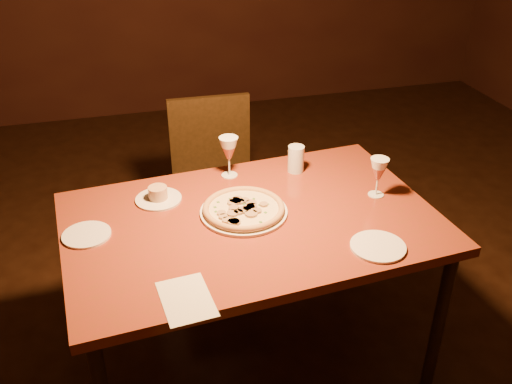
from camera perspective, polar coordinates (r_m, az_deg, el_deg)
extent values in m
cube|color=maroon|center=(2.32, -0.44, -3.11)|extent=(1.56, 1.07, 0.04)
cylinder|color=black|center=(2.80, -16.73, -8.00)|extent=(0.05, 0.05, 0.76)
cylinder|color=black|center=(2.56, 17.79, -12.47)|extent=(0.05, 0.05, 0.76)
cylinder|color=black|center=(3.10, 9.00, -2.95)|extent=(0.05, 0.05, 0.76)
cube|color=black|center=(3.15, -3.85, 0.38)|extent=(0.47, 0.47, 0.04)
cube|color=black|center=(3.23, -4.65, 5.88)|extent=(0.46, 0.05, 0.43)
cylinder|color=black|center=(3.12, -6.45, -5.72)|extent=(0.04, 0.04, 0.47)
cylinder|color=black|center=(3.42, -7.28, -2.18)|extent=(0.04, 0.04, 0.47)
cylinder|color=black|center=(3.17, 0.19, -4.86)|extent=(0.04, 0.04, 0.47)
cylinder|color=black|center=(3.47, -1.23, -1.45)|extent=(0.04, 0.04, 0.47)
cylinder|color=silver|center=(2.34, -1.23, -2.02)|extent=(0.36, 0.36, 0.01)
cylinder|color=beige|center=(2.33, -1.24, -1.74)|extent=(0.33, 0.33, 0.01)
torus|color=tan|center=(2.33, -1.24, -1.61)|extent=(0.34, 0.34, 0.03)
cylinder|color=silver|center=(2.47, -9.72, -0.70)|extent=(0.20, 0.20, 0.01)
cylinder|color=tan|center=(2.45, -9.78, -0.07)|extent=(0.08, 0.08, 0.05)
cylinder|color=silver|center=(2.64, 4.02, 3.33)|extent=(0.08, 0.08, 0.13)
cylinder|color=silver|center=(2.30, -16.58, -4.12)|extent=(0.19, 0.19, 0.01)
cylinder|color=silver|center=(2.19, 12.10, -5.35)|extent=(0.21, 0.21, 0.01)
cube|color=beige|center=(1.93, -6.98, -10.58)|extent=(0.18, 0.25, 0.00)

